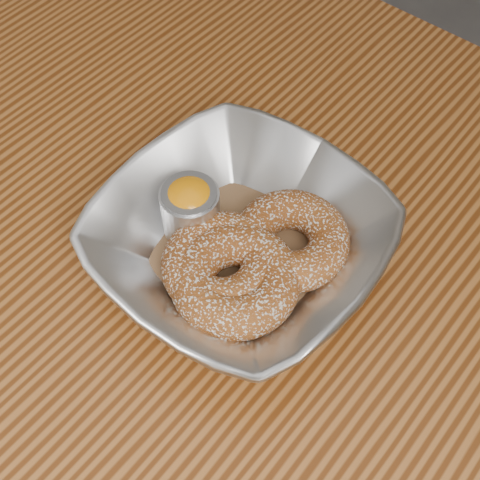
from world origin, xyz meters
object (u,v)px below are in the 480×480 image
Objects in this scene: serving_bowl at (240,241)px; donut_extra at (235,280)px; table at (151,273)px; donut_back at (291,240)px; donut_front at (223,265)px; ramekin at (190,208)px.

serving_bowl reaches higher than donut_extra.
donut_back reaches higher than table.
donut_back is 0.98× the size of donut_front.
serving_bowl is 4.18× the size of ramekin.
table is 0.16m from donut_front.
ramekin reaches higher than table.
donut_extra is at bearing -15.74° from donut_front.
table is 5.20× the size of serving_bowl.
donut_front is (0.00, -0.03, -0.00)m from serving_bowl.
donut_front is 0.95× the size of donut_extra.
donut_extra reaches higher than donut_front.
donut_extra reaches higher than donut_back.
donut_extra is (-0.01, -0.06, 0.00)m from donut_back.
serving_bowl is 0.04m from donut_extra.
ramekin is at bearing 159.66° from donut_extra.
table is 0.18m from donut_extra.
donut_back is at bearing 42.58° from serving_bowl.
ramekin is (0.05, 0.02, 0.14)m from table.
ramekin reaches higher than donut_extra.
table is at bearing -162.39° from ramekin.
ramekin is at bearing -157.44° from donut_back.
serving_bowl is at bearing -137.42° from donut_back.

